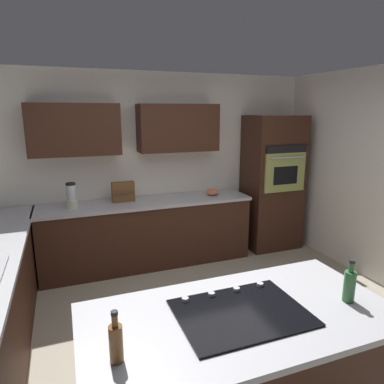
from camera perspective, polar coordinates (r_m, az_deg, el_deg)
The scene contains 14 objects.
ground_plane at distance 3.56m, azimuth 1.68°, elevation -22.34°, with size 14.00×14.00×0.00m, color #9E937F.
wall_back at distance 4.89m, azimuth -8.10°, elevation 5.49°, with size 6.00×0.44×2.60m.
wall_left at distance 4.71m, azimuth 29.04°, elevation 2.09°, with size 0.10×4.00×2.60m, color white.
lower_cabinets_back at distance 4.80m, azimuth -7.26°, elevation -6.91°, with size 2.80×0.60×0.86m, color #381E14.
countertop_back at distance 4.67m, azimuth -7.42°, elevation -1.71°, with size 2.84×0.64×0.04m, color #B2B2B7.
island_base at distance 2.47m, azimuth 7.70°, elevation -28.49°, with size 1.80×0.86×0.86m, color #381E14.
island_top at distance 2.20m, azimuth 8.08°, elevation -19.69°, with size 1.88×0.94×0.04m, color #B2B2B7.
wall_oven at distance 5.41m, azimuth 13.09°, elevation 1.53°, with size 0.80×0.66×2.02m.
cooktop at distance 2.19m, azimuth 8.03°, elevation -19.02°, with size 0.76×0.56×0.03m.
blender at distance 4.51m, azimuth -19.27°, elevation -0.83°, with size 0.15×0.15×0.32m.
mixing_bowl at distance 4.94m, azimuth 3.36°, elevation 0.04°, with size 0.18×0.18×0.10m, color #CC724C.
spice_rack at distance 4.65m, azimuth -11.30°, elevation 0.03°, with size 0.29×0.11×0.27m.
oil_bottle at distance 1.82m, azimuth -12.45°, elevation -23.00°, with size 0.07×0.07×0.27m.
second_bottle at distance 2.44m, azimuth 24.56°, elevation -13.78°, with size 0.07×0.07×0.28m.
Camera 1 is at (1.11, 2.68, 2.07)m, focal length 32.31 mm.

